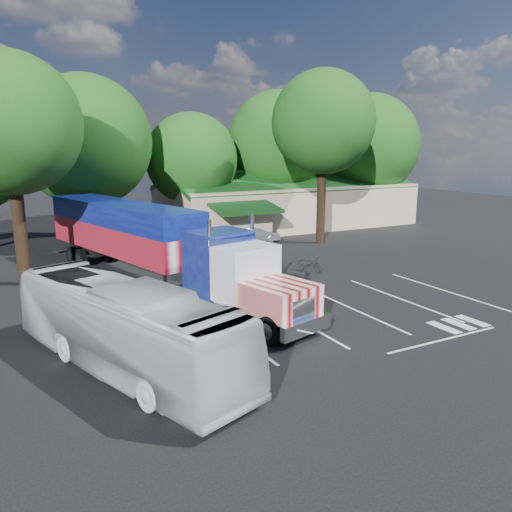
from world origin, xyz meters
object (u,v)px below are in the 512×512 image
tour_bus (125,327)px  woman (308,284)px  semi_truck (147,239)px  silver_sedan (257,234)px  bicycle (310,264)px

tour_bus → woman: bearing=2.5°
semi_truck → silver_sedan: (11.47, 8.52, -2.00)m
semi_truck → silver_sedan: 14.42m
woman → tour_bus: bearing=96.9°
bicycle → silver_sedan: 10.50m
woman → bicycle: 5.69m
bicycle → tour_bus: tour_bus is taller
silver_sedan → semi_truck: bearing=145.5°
semi_truck → woman: bearing=-59.8°
tour_bus → silver_sedan: size_ratio=3.00×
tour_bus → semi_truck: bearing=51.2°
semi_truck → tour_bus: bearing=-124.5°
semi_truck → bicycle: 10.14m
woman → silver_sedan: (4.96, 15.03, -0.13)m
tour_bus → silver_sedan: (15.25, 19.09, -0.95)m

